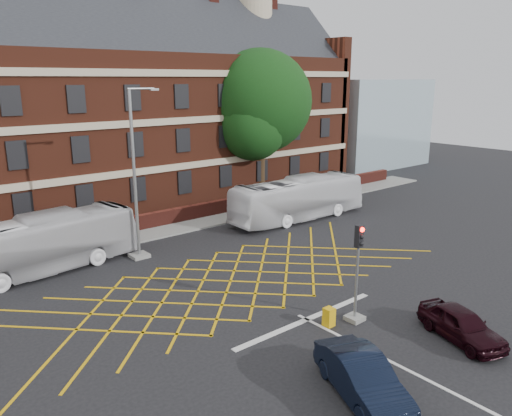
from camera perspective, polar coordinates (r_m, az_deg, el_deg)
ground at (r=24.52m, az=-0.08°, el=-9.76°), size 120.00×120.00×0.00m
victorian_building at (r=41.85m, az=-19.77°, el=10.64°), size 51.00×12.17×20.40m
boundary_wall at (r=34.73m, az=-13.91°, el=-1.83°), size 56.00×0.50×1.10m
far_pavement at (r=34.01m, az=-13.12°, el=-2.99°), size 60.00×3.00×0.12m
glass_block at (r=61.75m, az=12.02°, el=9.53°), size 14.00×10.00×10.00m
box_junction_hatching at (r=25.96m, az=-2.93°, el=-8.33°), size 8.22×8.22×0.02m
stop_line at (r=22.20m, az=5.84°, el=-12.56°), size 8.00×0.30×0.02m
centre_line at (r=18.90m, az=20.82°, el=-18.79°), size 0.15×14.00×0.02m
bus_left at (r=28.78m, az=-24.13°, el=-4.01°), size 11.43×3.77×3.13m
bus_right at (r=36.71m, az=4.87°, el=1.06°), size 11.25×3.01×3.11m
car_navy at (r=17.39m, az=12.05°, el=-18.43°), size 3.09×4.66×1.45m
car_maroon at (r=21.88m, az=22.42°, el=-12.20°), size 2.66×4.14×1.31m
deciduous_tree at (r=43.83m, az=0.45°, el=11.29°), size 8.89×8.89×12.65m
traffic_light_near at (r=21.72m, az=11.42°, el=-8.31°), size 0.70×0.70×4.27m
street_lamp at (r=29.09m, az=-13.45°, el=0.79°), size 2.25×1.00×9.63m
utility_cabinet at (r=21.64m, az=8.33°, el=-12.23°), size 0.41×0.41×0.81m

